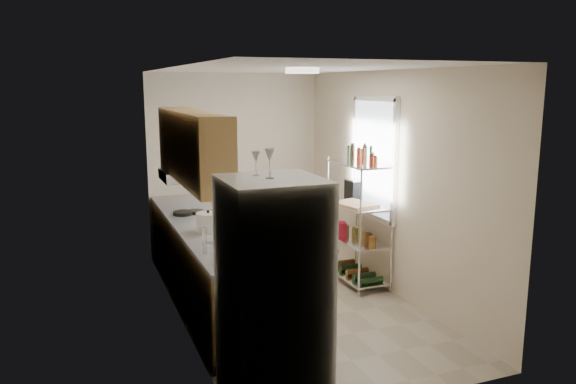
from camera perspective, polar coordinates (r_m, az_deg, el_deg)
name	(u,v)px	position (r m, az deg, el deg)	size (l,w,h in m)	color
room	(291,190)	(6.13, 0.32, 0.21)	(2.52, 4.42, 2.62)	#B0A28F
counter_run	(202,262)	(6.48, -8.77, -7.05)	(0.63, 3.51, 0.90)	#B5854D
upper_cabinets	(192,146)	(5.85, -9.72, 4.59)	(0.33, 2.20, 0.72)	#B5854D
range_hood	(184,175)	(6.69, -10.55, 1.71)	(0.50, 0.60, 0.12)	#B7BABC
window	(374,158)	(6.93, 8.71, 3.41)	(0.06, 1.00, 1.46)	white
bakers_rack	(359,196)	(6.85, 7.24, -0.38)	(0.45, 0.90, 1.73)	silver
ceiling_dome	(302,71)	(5.75, 1.47, 12.22)	(0.34, 0.34, 0.06)	white
refrigerator	(273,293)	(4.30, -1.56, -10.25)	(0.73, 0.73, 1.76)	silver
wine_glass_a	(270,164)	(4.05, -1.86, 2.91)	(0.08, 0.08, 0.22)	silver
wine_glass_b	(256,164)	(4.17, -3.26, 2.91)	(0.07, 0.07, 0.19)	silver
rice_cooker	(208,223)	(5.97, -8.09, -3.10)	(0.26, 0.26, 0.21)	silver
frying_pan_large	(183,213)	(6.83, -10.61, -2.12)	(0.24, 0.24, 0.04)	black
frying_pan_small	(195,212)	(6.87, -9.39, -2.01)	(0.20, 0.20, 0.04)	black
cutting_board	(355,204)	(6.75, 6.79, -1.24)	(0.37, 0.49, 0.03)	tan
espresso_machine	(353,189)	(7.13, 6.65, 0.31)	(0.14, 0.21, 0.25)	black
storage_bag	(341,229)	(7.10, 5.45, -3.76)	(0.11, 0.15, 0.17)	red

